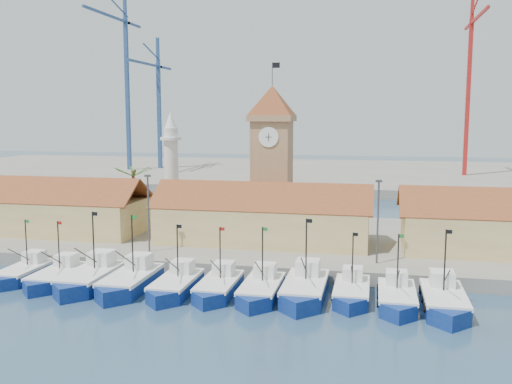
% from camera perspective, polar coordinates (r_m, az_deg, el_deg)
% --- Properties ---
extents(ground, '(400.00, 400.00, 0.00)m').
position_cam_1_polar(ground, '(53.78, -3.44, -11.08)').
color(ground, '#1D324D').
rests_on(ground, ground).
extents(quay, '(140.00, 32.00, 1.50)m').
position_cam_1_polar(quay, '(76.16, 1.31, -4.87)').
color(quay, gray).
rests_on(quay, ground).
extents(terminal, '(240.00, 80.00, 2.00)m').
position_cam_1_polar(terminal, '(160.51, 6.92, 1.79)').
color(terminal, gray).
rests_on(terminal, ground).
extents(boat_0, '(3.23, 8.86, 6.70)m').
position_cam_1_polar(boat_0, '(65.60, -22.25, -7.56)').
color(boat_0, navy).
rests_on(boat_0, ground).
extents(boat_1, '(3.31, 9.07, 6.86)m').
position_cam_1_polar(boat_1, '(62.72, -19.39, -8.09)').
color(boat_1, navy).
rests_on(boat_1, ground).
extents(boat_2, '(3.88, 10.63, 8.04)m').
position_cam_1_polar(boat_2, '(60.63, -16.24, -8.38)').
color(boat_2, navy).
rests_on(boat_2, ground).
extents(boat_3, '(3.80, 10.42, 7.89)m').
position_cam_1_polar(boat_3, '(58.61, -12.54, -8.83)').
color(boat_3, navy).
rests_on(boat_3, ground).
extents(boat_4, '(3.44, 9.41, 7.12)m').
position_cam_1_polar(boat_4, '(56.78, -8.09, -9.34)').
color(boat_4, navy).
rests_on(boat_4, ground).
extents(boat_5, '(3.35, 9.17, 6.94)m').
position_cam_1_polar(boat_5, '(55.97, -3.81, -9.56)').
color(boat_5, navy).
rests_on(boat_5, ground).
extents(boat_6, '(3.45, 9.44, 7.15)m').
position_cam_1_polar(boat_6, '(54.84, 0.47, -9.88)').
color(boat_6, navy).
rests_on(boat_6, ground).
extents(boat_7, '(3.87, 10.61, 8.03)m').
position_cam_1_polar(boat_7, '(54.84, 4.87, -9.81)').
color(boat_7, navy).
rests_on(boat_7, ground).
extents(boat_8, '(3.24, 8.89, 6.73)m').
position_cam_1_polar(boat_8, '(55.08, 9.53, -9.96)').
color(boat_8, navy).
rests_on(boat_8, ground).
extents(boat_9, '(3.36, 9.19, 6.96)m').
position_cam_1_polar(boat_9, '(54.20, 13.92, -10.35)').
color(boat_9, navy).
rests_on(boat_9, ground).
extents(boat_10, '(3.68, 10.09, 7.63)m').
position_cam_1_polar(boat_10, '(54.17, 18.32, -10.45)').
color(boat_10, navy).
rests_on(boat_10, ground).
extents(hall_left, '(31.20, 10.13, 7.61)m').
position_cam_1_polar(hall_left, '(83.80, -21.29, -1.98)').
color(hall_left, '#DCC479').
rests_on(hall_left, quay).
extents(hall_center, '(27.04, 10.13, 7.61)m').
position_cam_1_polar(hall_center, '(71.66, 0.74, -3.02)').
color(hall_center, '#DCC479').
rests_on(hall_center, quay).
extents(clock_tower, '(5.80, 5.80, 22.70)m').
position_cam_1_polar(clock_tower, '(76.49, 1.61, 3.68)').
color(clock_tower, '#A87D56').
rests_on(clock_tower, quay).
extents(minaret, '(3.00, 3.00, 16.30)m').
position_cam_1_polar(minaret, '(82.55, -8.46, 2.34)').
color(minaret, silver).
rests_on(minaret, quay).
extents(palm_tree, '(5.60, 5.03, 8.39)m').
position_cam_1_polar(palm_tree, '(82.97, -12.13, -0.14)').
color(palm_tree, brown).
rests_on(palm_tree, quay).
extents(lamp_posts, '(80.70, 0.25, 9.03)m').
position_cam_1_polar(lamp_posts, '(63.40, -0.21, -2.14)').
color(lamp_posts, '#3F3F44').
rests_on(lamp_posts, quay).
extents(crane_blue_far, '(1.00, 33.44, 48.92)m').
position_cam_1_polar(crane_blue_far, '(165.08, -12.99, 11.61)').
color(crane_blue_far, navy).
rests_on(crane_blue_far, terminal).
extents(crane_blue_near, '(1.00, 30.39, 37.20)m').
position_cam_1_polar(crane_blue_near, '(167.66, -9.85, 9.33)').
color(crane_blue_near, navy).
rests_on(crane_blue_near, terminal).
extents(crane_red_right, '(1.00, 32.11, 46.09)m').
position_cam_1_polar(crane_red_right, '(154.90, 20.60, 10.98)').
color(crane_red_right, '#B01E1B').
rests_on(crane_red_right, terminal).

